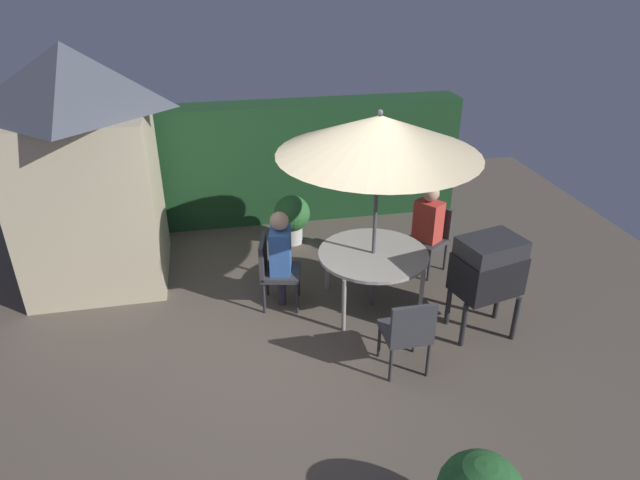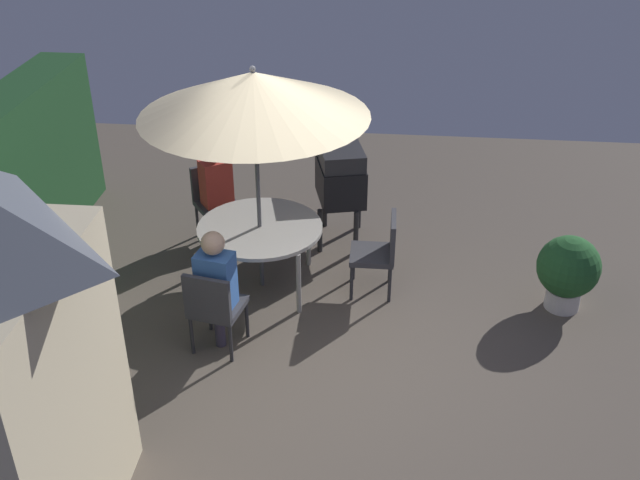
# 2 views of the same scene
# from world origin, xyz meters

# --- Properties ---
(ground_plane) EXTENTS (11.00, 11.00, 0.00)m
(ground_plane) POSITION_xyz_m (0.00, 0.00, 0.00)
(ground_plane) COLOR brown
(patio_table) EXTENTS (1.32, 1.32, 0.74)m
(patio_table) POSITION_xyz_m (1.01, 0.70, 0.68)
(patio_table) COLOR #B2ADA3
(patio_table) RESTS_ON ground
(patio_umbrella) EXTENTS (2.26, 2.26, 2.46)m
(patio_umbrella) POSITION_xyz_m (1.01, 0.70, 2.18)
(patio_umbrella) COLOR #4C4C51
(patio_umbrella) RESTS_ON ground
(bbq_grill) EXTENTS (0.80, 0.65, 1.20)m
(bbq_grill) POSITION_xyz_m (2.09, -0.07, 0.85)
(bbq_grill) COLOR black
(bbq_grill) RESTS_ON ground
(chair_near_shed) EXTENTS (0.65, 0.64, 0.90)m
(chair_near_shed) POSITION_xyz_m (2.03, 1.42, 0.52)
(chair_near_shed) COLOR #38383D
(chair_near_shed) RESTS_ON ground
(chair_far_side) EXTENTS (0.55, 0.55, 0.90)m
(chair_far_side) POSITION_xyz_m (-0.16, 0.94, 0.52)
(chair_far_side) COLOR #38383D
(chair_far_side) RESTS_ON ground
(chair_toward_hedge) EXTENTS (0.46, 0.47, 0.90)m
(chair_toward_hedge) POSITION_xyz_m (1.02, -0.58, 0.52)
(chair_toward_hedge) COLOR #38383D
(chair_toward_hedge) RESTS_ON ground
(potted_plant_by_shed) EXTENTS (0.54, 0.54, 0.75)m
(potted_plant_by_shed) POSITION_xyz_m (0.30, 2.54, 0.43)
(potted_plant_by_shed) COLOR silver
(potted_plant_by_shed) RESTS_ON ground
(potted_plant_by_grill) EXTENTS (0.64, 0.64, 0.82)m
(potted_plant_by_grill) POSITION_xyz_m (0.90, -2.50, 0.46)
(potted_plant_by_grill) COLOR silver
(potted_plant_by_grill) RESTS_ON ground
(person_in_red) EXTENTS (0.39, 0.42, 1.26)m
(person_in_red) POSITION_xyz_m (1.96, 1.37, 0.78)
(person_in_red) COLOR #CC3D33
(person_in_red) RESTS_ON ground
(person_in_blue) EXTENTS (0.30, 0.38, 1.26)m
(person_in_blue) POSITION_xyz_m (-0.07, 0.92, 0.78)
(person_in_blue) COLOR #3866B2
(person_in_blue) RESTS_ON ground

